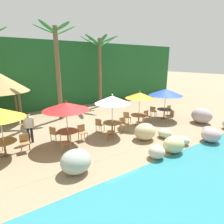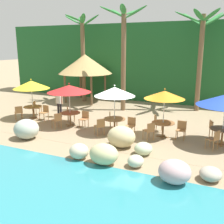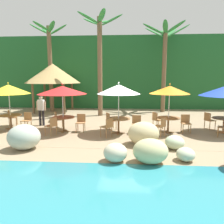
# 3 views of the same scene
# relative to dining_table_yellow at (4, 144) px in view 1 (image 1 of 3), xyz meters

# --- Properties ---
(ground_plane) EXTENTS (120.00, 120.00, 0.00)m
(ground_plane) POSITION_rel_dining_table_yellow_xyz_m (5.90, -0.18, -0.61)
(ground_plane) COLOR #937F60
(terrace_deck) EXTENTS (18.00, 5.20, 0.01)m
(terrace_deck) POSITION_rel_dining_table_yellow_xyz_m (5.90, -0.18, -0.61)
(terrace_deck) COLOR #937F60
(terrace_deck) RESTS_ON ground
(foliage_backdrop) EXTENTS (28.00, 2.40, 6.00)m
(foliage_backdrop) POSITION_rel_dining_table_yellow_xyz_m (5.90, 8.82, 2.39)
(foliage_backdrop) COLOR #1E5628
(foliage_backdrop) RESTS_ON ground
(rock_seawall) EXTENTS (16.49, 3.67, 1.08)m
(rock_seawall) POSITION_rel_dining_table_yellow_xyz_m (6.75, -2.95, -0.21)
(rock_seawall) COLOR #C5C188
(rock_seawall) RESTS_ON ground
(dining_table_yellow) EXTENTS (1.10, 1.10, 0.74)m
(dining_table_yellow) POSITION_rel_dining_table_yellow_xyz_m (0.00, 0.00, 0.00)
(dining_table_yellow) COLOR brown
(dining_table_yellow) RESTS_ON ground
(chair_yellow_seaward) EXTENTS (0.45, 0.46, 0.87)m
(chair_yellow_seaward) POSITION_rel_dining_table_yellow_xyz_m (0.85, 0.02, -0.10)
(chair_yellow_seaward) COLOR #9E7042
(chair_yellow_seaward) RESTS_ON ground
(umbrella_red) EXTENTS (2.36, 2.36, 2.37)m
(umbrella_red) POSITION_rel_dining_table_yellow_xyz_m (2.89, -0.36, 1.45)
(umbrella_red) COLOR silver
(umbrella_red) RESTS_ON ground
(dining_table_red) EXTENTS (1.10, 1.10, 0.74)m
(dining_table_red) POSITION_rel_dining_table_yellow_xyz_m (2.89, -0.36, 0.00)
(dining_table_red) COLOR brown
(dining_table_red) RESTS_ON ground
(chair_red_seaward) EXTENTS (0.42, 0.43, 0.87)m
(chair_red_seaward) POSITION_rel_dining_table_yellow_xyz_m (3.74, -0.27, -0.10)
(chair_red_seaward) COLOR #9E7042
(chair_red_seaward) RESTS_ON ground
(chair_red_inland) EXTENTS (0.58, 0.58, 0.87)m
(chair_red_inland) POSITION_rel_dining_table_yellow_xyz_m (2.39, 0.33, -0.10)
(chair_red_inland) COLOR #9E7042
(chair_red_inland) RESTS_ON ground
(chair_red_left) EXTENTS (0.57, 0.57, 0.87)m
(chair_red_left) POSITION_rel_dining_table_yellow_xyz_m (2.60, -1.16, -0.10)
(chair_red_left) COLOR #9E7042
(chair_red_left) RESTS_ON ground
(umbrella_white) EXTENTS (2.03, 2.03, 2.45)m
(umbrella_white) POSITION_rel_dining_table_yellow_xyz_m (5.61, -0.48, 1.50)
(umbrella_white) COLOR silver
(umbrella_white) RESTS_ON ground
(dining_table_white) EXTENTS (1.10, 1.10, 0.74)m
(dining_table_white) POSITION_rel_dining_table_yellow_xyz_m (5.61, -0.48, 0.00)
(dining_table_white) COLOR brown
(dining_table_white) RESTS_ON ground
(chair_white_seaward) EXTENTS (0.44, 0.45, 0.87)m
(chair_white_seaward) POSITION_rel_dining_table_yellow_xyz_m (6.46, -0.44, -0.10)
(chair_white_seaward) COLOR #9E7042
(chair_white_seaward) RESTS_ON ground
(chair_white_inland) EXTENTS (0.57, 0.57, 0.87)m
(chair_white_inland) POSITION_rel_dining_table_yellow_xyz_m (5.14, 0.23, -0.10)
(chair_white_inland) COLOR #9E7042
(chair_white_inland) RESTS_ON ground
(chair_white_left) EXTENTS (0.60, 0.59, 0.87)m
(chair_white_left) POSITION_rel_dining_table_yellow_xyz_m (5.15, -1.20, -0.10)
(chair_white_left) COLOR #9E7042
(chair_white_left) RESTS_ON ground
(umbrella_orange) EXTENTS (1.90, 1.90, 2.38)m
(umbrella_orange) POSITION_rel_dining_table_yellow_xyz_m (8.01, -0.15, 1.46)
(umbrella_orange) COLOR silver
(umbrella_orange) RESTS_ON ground
(dining_table_orange) EXTENTS (1.10, 1.10, 0.74)m
(dining_table_orange) POSITION_rel_dining_table_yellow_xyz_m (8.01, -0.15, 0.00)
(dining_table_orange) COLOR brown
(dining_table_orange) RESTS_ON ground
(chair_orange_seaward) EXTENTS (0.42, 0.43, 0.87)m
(chair_orange_seaward) POSITION_rel_dining_table_yellow_xyz_m (8.86, -0.06, -0.10)
(chair_orange_seaward) COLOR #9E7042
(chair_orange_seaward) RESTS_ON ground
(chair_orange_inland) EXTENTS (0.57, 0.57, 0.87)m
(chair_orange_inland) POSITION_rel_dining_table_yellow_xyz_m (7.53, 0.56, -0.10)
(chair_orange_inland) COLOR #9E7042
(chair_orange_inland) RESTS_ON ground
(chair_orange_left) EXTENTS (0.59, 0.59, 0.87)m
(chair_orange_left) POSITION_rel_dining_table_yellow_xyz_m (7.56, -0.88, -0.10)
(chair_orange_left) COLOR #9E7042
(chair_orange_left) RESTS_ON ground
(umbrella_blue) EXTENTS (2.48, 2.48, 2.40)m
(umbrella_blue) POSITION_rel_dining_table_yellow_xyz_m (10.65, -0.07, 1.43)
(umbrella_blue) COLOR silver
(umbrella_blue) RESTS_ON ground
(dining_table_blue) EXTENTS (1.10, 1.10, 0.74)m
(dining_table_blue) POSITION_rel_dining_table_yellow_xyz_m (10.65, -0.07, 0.00)
(dining_table_blue) COLOR brown
(dining_table_blue) RESTS_ON ground
(chair_blue_seaward) EXTENTS (0.45, 0.46, 0.87)m
(chair_blue_seaward) POSITION_rel_dining_table_yellow_xyz_m (11.49, 0.09, -0.10)
(chair_blue_seaward) COLOR #9E7042
(chair_blue_seaward) RESTS_ON ground
(chair_blue_inland) EXTENTS (0.56, 0.56, 0.87)m
(chair_blue_inland) POSITION_rel_dining_table_yellow_xyz_m (10.21, 0.67, -0.10)
(chair_blue_inland) COLOR #9E7042
(chair_blue_inland) RESTS_ON ground
(chair_blue_left) EXTENTS (0.57, 0.56, 0.87)m
(chair_blue_left) POSITION_rel_dining_table_yellow_xyz_m (10.37, -0.87, -0.10)
(chair_blue_left) COLOR #9E7042
(chair_blue_left) RESTS_ON ground
(palm_tree_second) EXTENTS (2.92, 3.11, 6.74)m
(palm_tree_second) POSITION_rel_dining_table_yellow_xyz_m (4.13, 4.27, 3.72)
(palm_tree_second) COLOR brown
(palm_tree_second) RESTS_ON ground
(palm_tree_third) EXTENTS (3.55, 3.69, 6.49)m
(palm_tree_third) POSITION_rel_dining_table_yellow_xyz_m (8.74, 6.26, 3.88)
(palm_tree_third) COLOR brown
(palm_tree_third) RESTS_ON ground
(waiter_in_white) EXTENTS (0.52, 0.25, 1.70)m
(waiter_in_white) POSITION_rel_dining_table_yellow_xyz_m (1.28, 0.92, 0.37)
(waiter_in_white) COLOR #232328
(waiter_in_white) RESTS_ON ground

